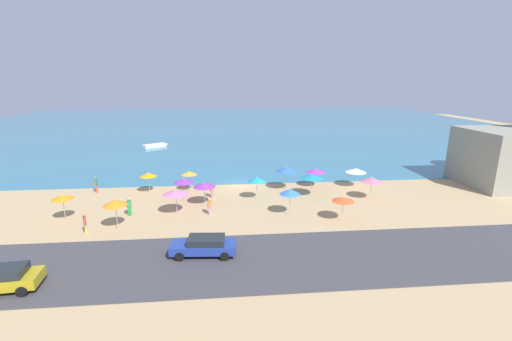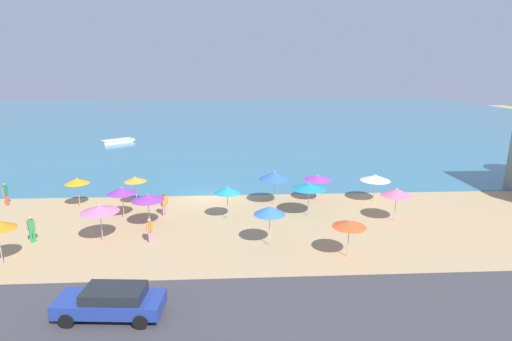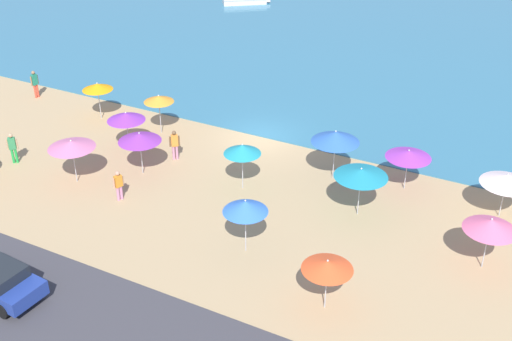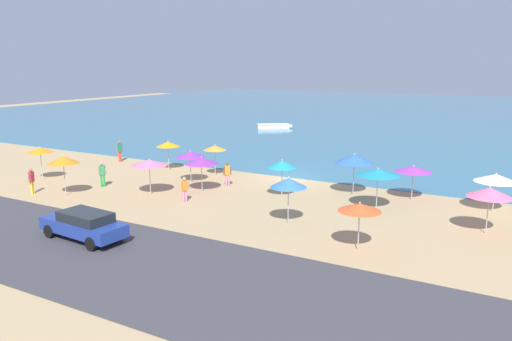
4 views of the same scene
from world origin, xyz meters
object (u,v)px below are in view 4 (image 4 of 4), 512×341
Objects in this scene: beach_umbrella_5 at (190,154)px; beach_umbrella_12 at (215,148)px; beach_umbrella_10 at (149,162)px; beach_umbrella_2 at (40,150)px; beach_umbrella_7 at (354,159)px; bather_2 at (185,188)px; beach_umbrella_9 at (360,207)px; bather_1 at (227,173)px; beach_umbrella_0 at (201,161)px; beach_umbrella_1 at (378,172)px; beach_umbrella_11 at (289,183)px; parked_car_1 at (84,224)px; beach_umbrella_6 at (490,192)px; bather_3 at (102,173)px; beach_umbrella_13 at (413,169)px; beach_umbrella_4 at (496,178)px; beach_umbrella_3 at (168,144)px; skiff_nearshore at (273,126)px; beach_umbrella_14 at (63,160)px; bather_0 at (31,180)px; beach_umbrella_8 at (282,164)px; bather_4 at (120,150)px.

beach_umbrella_12 reaches higher than beach_umbrella_5.
beach_umbrella_2 is at bearing -176.20° from beach_umbrella_10.
bather_2 is (-8.41, -6.74, -1.49)m from beach_umbrella_7.
bather_1 is at bearing 148.13° from beach_umbrella_9.
beach_umbrella_0 is at bearing 13.40° from beach_umbrella_2.
beach_umbrella_1 is 5.94m from beach_umbrella_11.
beach_umbrella_9 reaches higher than parked_car_1.
beach_umbrella_6 is 9.14m from beach_umbrella_7.
beach_umbrella_9 is 0.48× the size of parked_car_1.
beach_umbrella_11 reaches higher than bather_1.
beach_umbrella_1 is 18.41m from bather_3.
beach_umbrella_9 is at bearing -12.34° from bather_2.
beach_umbrella_13 reaches higher than parked_car_1.
beach_umbrella_6 is 1.42× the size of bather_1.
beach_umbrella_7 is at bearing -169.21° from beach_umbrella_13.
beach_umbrella_4 is (17.18, 4.43, -0.11)m from beach_umbrella_0.
beach_umbrella_2 is 5.58m from bather_3.
beach_umbrella_3 is 23.86m from beach_umbrella_6.
beach_umbrella_6 is 0.55× the size of skiff_nearshore.
beach_umbrella_14 reaches higher than beach_umbrella_1.
bather_0 is at bearing -106.34° from beach_umbrella_3.
beach_umbrella_3 is at bearing 85.77° from beach_umbrella_14.
beach_umbrella_13 reaches higher than bather_2.
beach_umbrella_1 reaches higher than beach_umbrella_0.
bather_3 is at bearing 175.39° from beach_umbrella_11.
beach_umbrella_13 is at bearing 68.42° from beach_umbrella_1.
beach_umbrella_5 is (-19.39, -2.67, 0.06)m from beach_umbrella_4.
beach_umbrella_8 is at bearing 138.04° from beach_umbrella_9.
beach_umbrella_11 is 9.20m from bather_1.
beach_umbrella_5 is 1.36× the size of bather_1.
beach_umbrella_6 is (5.95, -1.40, -0.10)m from beach_umbrella_1.
beach_umbrella_12 is 10.83m from beach_umbrella_14.
beach_umbrella_10 is 0.99× the size of beach_umbrella_12.
skiff_nearshore is (-11.40, 41.78, -0.47)m from parked_car_1.
beach_umbrella_14 is 9.28m from parked_car_1.
beach_umbrella_11 is 0.59× the size of skiff_nearshore.
beach_umbrella_9 is at bearing -8.79° from bather_3.
beach_umbrella_2 is 30.23m from beach_umbrella_4.
beach_umbrella_14 is 8.12m from bather_2.
beach_umbrella_6 is 0.90× the size of beach_umbrella_7.
beach_umbrella_8 reaches higher than beach_umbrella_5.
beach_umbrella_2 is 1.57× the size of bather_2.
skiff_nearshore is (-4.16, 33.63, -0.64)m from bather_3.
beach_umbrella_3 is 18.84m from beach_umbrella_13.
beach_umbrella_10 is at bearing 3.80° from beach_umbrella_2.
beach_umbrella_12 reaches higher than beach_umbrella_0.
beach_umbrella_8 is (11.64, -3.23, 0.11)m from beach_umbrella_3.
beach_umbrella_1 is 1.46× the size of bather_0.
bather_4 is at bearing 176.80° from beach_umbrella_12.
beach_umbrella_6 reaches higher than beach_umbrella_4.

